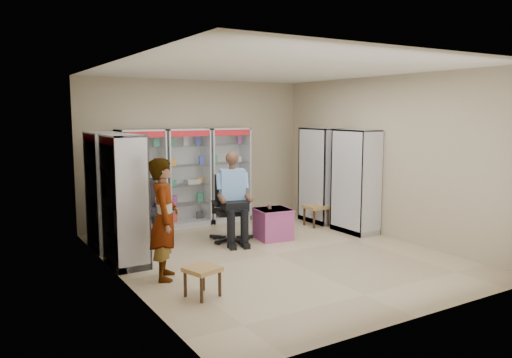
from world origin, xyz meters
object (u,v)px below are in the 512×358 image
cabinet_back_right (228,175)px  office_chair (231,208)px  cabinet_left_near (125,201)px  woven_stool_a (316,216)px  seated_shopkeeper (232,200)px  cabinet_left_far (106,191)px  pink_trunk (273,224)px  standing_man (164,219)px  cabinet_back_mid (187,177)px  wooden_chair (142,215)px  cabinet_back_left (142,181)px  cabinet_right_far (320,175)px  woven_stool_b (202,282)px  cabinet_right_near (356,181)px

cabinet_back_right → office_chair: bearing=-116.1°
cabinet_left_near → woven_stool_a: cabinet_left_near is taller
cabinet_back_right → cabinet_left_near: (-2.83, -2.03, 0.00)m
cabinet_back_right → woven_stool_a: size_ratio=4.66×
cabinet_back_right → woven_stool_a: bearing=-47.6°
office_chair → seated_shopkeeper: (0.00, -0.05, 0.16)m
cabinet_left_far → cabinet_left_near: (0.00, -1.10, 0.00)m
pink_trunk → cabinet_back_right: bearing=88.6°
cabinet_back_right → cabinet_left_far: (-2.83, -0.93, 0.00)m
office_chair → woven_stool_a: size_ratio=2.81×
pink_trunk → standing_man: standing_man is taller
cabinet_back_mid → seated_shopkeeper: (0.17, -1.63, -0.23)m
wooden_chair → pink_trunk: size_ratio=1.60×
cabinet_back_left → cabinet_back_right: 1.90m
cabinet_right_far → wooden_chair: size_ratio=2.13×
cabinet_back_mid → pink_trunk: 2.20m
standing_man → pink_trunk: bearing=-43.4°
cabinet_right_far → standing_man: (-4.18, -1.81, -0.15)m
cabinet_back_mid → woven_stool_a: cabinet_back_mid is taller
woven_stool_a → woven_stool_b: (-3.70, -2.43, -0.02)m
cabinet_back_left → woven_stool_a: bearing=-24.0°
cabinet_back_left → seated_shopkeeper: size_ratio=1.31×
cabinet_right_near → woven_stool_a: bearing=22.3°
office_chair → wooden_chair: bearing=162.8°
office_chair → seated_shopkeeper: 0.17m
cabinet_right_near → wooden_chair: bearing=68.4°
cabinet_right_far → standing_man: 4.56m
cabinet_back_mid → woven_stool_a: (2.25, -1.43, -0.79)m
cabinet_right_near → woven_stool_a: 1.17m
cabinet_right_near → pink_trunk: size_ratio=3.41×
cabinet_right_far → pink_trunk: size_ratio=3.41×
cabinet_back_left → cabinet_right_near: bearing=-32.3°
cabinet_back_left → standing_man: (-0.65, -2.94, -0.15)m
seated_shopkeeper → woven_stool_a: bearing=20.4°
cabinet_left_far → office_chair: (2.05, -0.65, -0.40)m
cabinet_back_right → cabinet_right_near: size_ratio=1.00×
cabinet_left_far → seated_shopkeeper: bearing=71.1°
seated_shopkeeper → standing_man: (-1.77, -1.31, 0.09)m
cabinet_right_near → cabinet_back_right: bearing=36.2°
wooden_chair → cabinet_right_near: bearing=-21.6°
cabinet_right_far → seated_shopkeeper: cabinet_right_far is taller
cabinet_left_near → woven_stool_b: (0.43, -1.83, -0.81)m
standing_man → cabinet_right_near: bearing=-56.9°
cabinet_back_right → wooden_chair: 2.33m
cabinet_right_near → cabinet_left_far: (-4.46, 1.30, 0.00)m
wooden_chair → pink_trunk: (2.11, -1.14, -0.19)m
cabinet_left_near → pink_trunk: 2.88m
cabinet_left_far → cabinet_left_near: same height
cabinet_right_near → cabinet_right_far: bearing=0.0°
woven_stool_b → cabinet_back_left: bearing=82.6°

